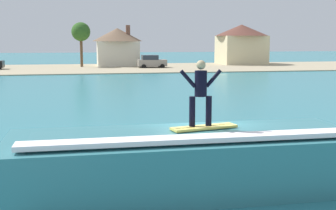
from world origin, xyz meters
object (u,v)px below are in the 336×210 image
(wave_crest, at_px, (186,160))
(surfboard, at_px, (204,127))
(tree_tall_bare, at_px, (81,32))
(house_gabled_white, at_px, (241,43))
(surfer, at_px, (201,90))
(car_far_shore, at_px, (151,62))
(house_small_cottage, at_px, (118,45))

(wave_crest, bearing_deg, surfboard, -17.98)
(surfboard, relative_size, tree_tall_bare, 0.29)
(wave_crest, distance_m, surfboard, 1.03)
(house_gabled_white, relative_size, tree_tall_bare, 1.32)
(surfboard, bearing_deg, tree_tall_bare, 93.29)
(surfboard, xyz_separation_m, surfer, (-0.09, 0.05, 0.99))
(wave_crest, bearing_deg, car_far_shore, 82.04)
(house_small_cottage, bearing_deg, surfer, -92.44)
(house_gabled_white, bearing_deg, house_small_cottage, -178.91)
(wave_crest, height_order, tree_tall_bare, tree_tall_bare)
(surfboard, relative_size, car_far_shore, 0.46)
(tree_tall_bare, bearing_deg, wave_crest, -87.18)
(house_small_cottage, height_order, tree_tall_bare, tree_tall_bare)
(house_small_cottage, xyz_separation_m, tree_tall_bare, (-5.39, -2.33, 1.82))
(wave_crest, xyz_separation_m, house_small_cottage, (2.75, 55.85, 2.42))
(wave_crest, relative_size, surfboard, 5.06)
(house_gabled_white, xyz_separation_m, house_small_cottage, (-19.86, -0.38, -0.34))
(surfboard, distance_m, tree_tall_bare, 53.86)
(house_gabled_white, xyz_separation_m, tree_tall_bare, (-25.24, -2.71, 1.48))
(surfboard, bearing_deg, car_far_shore, 82.56)
(car_far_shore, relative_size, house_gabled_white, 0.47)
(house_small_cottage, bearing_deg, tree_tall_bare, -156.57)
(wave_crest, bearing_deg, tree_tall_bare, 92.82)
(house_gabled_white, bearing_deg, surfboard, -111.46)
(car_far_shore, xyz_separation_m, house_gabled_white, (15.62, 6.28, 2.60))
(surfer, bearing_deg, house_gabled_white, 68.45)
(wave_crest, height_order, surfer, surfer)
(house_gabled_white, height_order, house_small_cottage, house_gabled_white)
(surfboard, relative_size, house_small_cottage, 0.24)
(surfboard, bearing_deg, house_gabled_white, 68.54)
(surfer, height_order, house_gabled_white, house_gabled_white)
(surfer, distance_m, house_small_cottage, 56.00)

